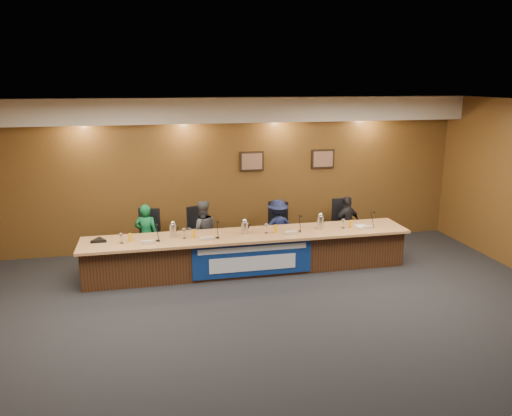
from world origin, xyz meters
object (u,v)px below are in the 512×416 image
Objects in this scene: carafe_left at (173,231)px; speakerphone at (99,240)px; panelist_b at (202,231)px; office_chair_c at (276,232)px; banner at (253,259)px; panelist_a at (147,235)px; panelist_c at (278,228)px; carafe_right at (320,223)px; carafe_mid at (245,228)px; dais_body at (248,253)px; office_chair_a at (147,240)px; office_chair_d at (345,228)px; office_chair_b at (202,237)px; panelist_d at (347,224)px.

carafe_left is 0.78× the size of speakerphone.
office_chair_c is (1.54, 0.10, -0.15)m from panelist_b.
banner is 2.19m from panelist_a.
panelist_c reaches higher than carafe_right.
banner is 0.62m from carafe_mid.
dais_body reaches higher than office_chair_a.
panelist_b is 3.05m from office_chair_d.
office_chair_b is (0.00, 0.10, -0.15)m from panelist_b.
panelist_d is 1.51m from office_chair_c.
panelist_c is at bearing -163.54° from panelist_a.
panelist_b is (1.08, 0.00, 0.01)m from panelist_a.
panelist_d is at bearing 17.44° from carafe_mid.
carafe_mid is (-0.08, -0.04, 0.51)m from dais_body.
office_chair_a is 2.02m from carafe_mid.
panelist_b is at bearing 13.15° from office_chair_a.
panelist_b is 2.02m from speakerphone.
carafe_right reaches higher than office_chair_b.
office_chair_b is 3.05m from office_chair_d.
carafe_right is at bearing 158.63° from panelist_b.
office_chair_d is at bearing 8.50° from speakerphone.
office_chair_c is at bearing -19.86° from office_chair_b.
panelist_d is at bearing 17.10° from dais_body.
panelist_d is at bearing 177.25° from panelist_b.
panelist_b is at bearing -109.86° from office_chair_b.
panelist_a is at bearing -71.57° from office_chair_a.
carafe_left is 1.31m from speakerphone.
panelist_c reaches higher than office_chair_d.
speakerphone is at bearing -178.63° from office_chair_b.
office_chair_d is 2.10× the size of carafe_mid.
panelist_b reaches higher than office_chair_d.
office_chair_c is at bearing -161.36° from panelist_a.
office_chair_a is (-1.87, 0.79, 0.13)m from dais_body.
office_chair_b is at bearing -157.38° from office_chair_c.
office_chair_c is at bearing 12.11° from speakerphone.
carafe_right is (-0.86, -0.74, 0.29)m from panelist_d.
panelist_d is 3.05m from office_chair_b.
office_chair_d is 2.51m from carafe_mid.
office_chair_b is at bearing -23.12° from panelist_d.
panelist_a reaches higher than banner.
panelist_a reaches higher than carafe_right.
panelist_d is (2.26, 0.69, 0.24)m from dais_body.
speakerphone is at bearing 177.97° from carafe_mid.
dais_body is at bearing -4.14° from panelist_d.
panelist_d is at bearing -90.28° from office_chair_d.
panelist_c is 1.14m from carafe_mid.
panelist_b is 2.61× the size of office_chair_b.
panelist_b reaches higher than office_chair_a.
speakerphone is (-4.95, -0.64, 0.18)m from panelist_d.
panelist_d is (4.13, 0.00, -0.03)m from panelist_a.
panelist_a reaches higher than dais_body.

